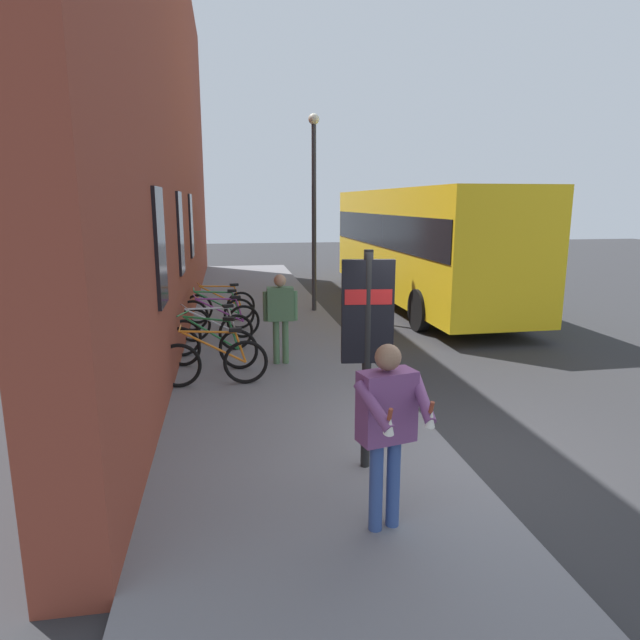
{
  "coord_description": "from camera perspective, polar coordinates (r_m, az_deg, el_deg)",
  "views": [
    {
      "loc": [
        -5.79,
        2.58,
        3.0
      ],
      "look_at": [
        2.24,
        1.24,
        1.26
      ],
      "focal_mm": 31.09,
      "sensor_mm": 36.0,
      "label": 1
    }
  ],
  "objects": [
    {
      "name": "ground",
      "position": [
        12.68,
        7.2,
        -1.73
      ],
      "size": [
        60.0,
        60.0,
        0.0
      ],
      "primitive_type": "plane",
      "color": "#2D2D30"
    },
    {
      "name": "sidewalk_pavement",
      "position": [
        14.12,
        -5.91,
        -0.03
      ],
      "size": [
        24.0,
        3.5,
        0.12
      ],
      "primitive_type": "cube",
      "color": "slate",
      "rests_on": "ground"
    },
    {
      "name": "station_facade",
      "position": [
        14.96,
        -14.91,
        18.99
      ],
      "size": [
        22.0,
        0.65,
        9.82
      ],
      "color": "brown",
      "rests_on": "ground"
    },
    {
      "name": "bicycle_end_of_row",
      "position": [
        8.98,
        -10.96,
        -4.27
      ],
      "size": [
        0.48,
        1.77,
        0.97
      ],
      "color": "black",
      "rests_on": "sidewalk_pavement"
    },
    {
      "name": "bicycle_nearest_sign",
      "position": [
        9.95,
        -11.23,
        -2.67
      ],
      "size": [
        0.71,
        1.69,
        0.97
      ],
      "color": "black",
      "rests_on": "sidewalk_pavement"
    },
    {
      "name": "bicycle_mid_rack",
      "position": [
        10.92,
        -11.19,
        -1.37
      ],
      "size": [
        0.68,
        1.7,
        0.97
      ],
      "color": "black",
      "rests_on": "sidewalk_pavement"
    },
    {
      "name": "bicycle_far_end",
      "position": [
        11.94,
        -10.32,
        -0.18
      ],
      "size": [
        0.5,
        1.75,
        0.97
      ],
      "color": "black",
      "rests_on": "sidewalk_pavement"
    },
    {
      "name": "bicycle_beside_lamp",
      "position": [
        12.85,
        -10.6,
        0.67
      ],
      "size": [
        0.48,
        1.77,
        0.97
      ],
      "color": "black",
      "rests_on": "sidewalk_pavement"
    },
    {
      "name": "bicycle_by_door",
      "position": [
        13.73,
        -10.26,
        1.41
      ],
      "size": [
        0.54,
        1.75,
        0.97
      ],
      "color": "black",
      "rests_on": "sidewalk_pavement"
    },
    {
      "name": "transit_info_sign",
      "position": [
        5.86,
        4.9,
        -0.61
      ],
      "size": [
        0.15,
        0.56,
        2.4
      ],
      "color": "black",
      "rests_on": "sidewalk_pavement"
    },
    {
      "name": "city_bus",
      "position": [
        16.63,
        10.24,
        8.13
      ],
      "size": [
        10.54,
        2.76,
        3.35
      ],
      "color": "yellow",
      "rests_on": "ground"
    },
    {
      "name": "pedestrian_near_bus",
      "position": [
        9.91,
        -4.1,
        1.07
      ],
      "size": [
        0.25,
        0.62,
        1.63
      ],
      "color": "#4C724C",
      "rests_on": "sidewalk_pavement"
    },
    {
      "name": "tourist_with_hotdogs",
      "position": [
        4.88,
        6.99,
        -9.99
      ],
      "size": [
        0.67,
        0.66,
        1.71
      ],
      "color": "#334C8C",
      "rests_on": "sidewalk_pavement"
    },
    {
      "name": "street_lamp",
      "position": [
        14.78,
        -0.63,
        12.59
      ],
      "size": [
        0.28,
        0.28,
        5.08
      ],
      "color": "#333338",
      "rests_on": "sidewalk_pavement"
    }
  ]
}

